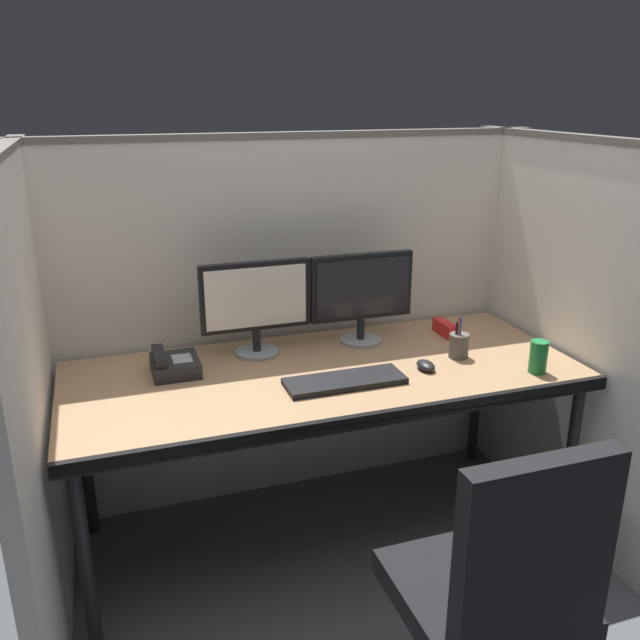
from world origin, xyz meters
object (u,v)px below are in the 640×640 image
office_chair (489,637)px  monitor_left (256,302)px  computer_mouse (426,365)px  red_stapler (445,328)px  soda_can (538,357)px  pen_cup (459,345)px  monitor_right (362,292)px  keyboard_main (345,381)px  desk_phone (174,365)px  desk (325,383)px

office_chair → monitor_left: bearing=96.9°
computer_mouse → red_stapler: (0.25, 0.32, 0.01)m
soda_can → office_chair: bearing=-130.8°
computer_mouse → pen_cup: (0.18, 0.07, 0.03)m
monitor_left → soda_can: 1.08m
monitor_right → keyboard_main: monitor_right is taller
monitor_left → red_stapler: (0.81, -0.04, -0.19)m
monitor_left → keyboard_main: (0.23, -0.38, -0.20)m
monitor_right → keyboard_main: bearing=-119.6°
computer_mouse → pen_cup: pen_cup is taller
red_stapler → pen_cup: bearing=-107.1°
office_chair → desk_phone: 1.38m
pen_cup → red_stapler: size_ratio=1.12×
office_chair → red_stapler: bearing=59.8°
keyboard_main → computer_mouse: size_ratio=4.48×
computer_mouse → desk_phone: desk_phone is taller
soda_can → red_stapler: 0.49m
monitor_right → desk_phone: bearing=-174.2°
desk → office_chair: office_chair is taller
monitor_left → monitor_right: 0.44m
monitor_right → computer_mouse: size_ratio=4.48×
monitor_right → red_stapler: size_ratio=2.87×
office_chair → desk_phone: bearing=112.1°
monitor_left → keyboard_main: 0.49m
monitor_right → desk_phone: (-0.77, -0.08, -0.18)m
monitor_left → desk_phone: (-0.34, -0.09, -0.18)m
desk → office_chair: size_ratio=1.95×
desk_phone → monitor_right: bearing=5.8°
monitor_left → soda_can: bearing=-28.4°
red_stapler → monitor_left: bearing=177.2°
monitor_left → soda_can: (0.94, -0.51, -0.15)m
keyboard_main → pen_cup: size_ratio=2.55×
soda_can → computer_mouse: bearing=158.2°
keyboard_main → soda_can: 0.72m
desk → monitor_left: bearing=129.1°
computer_mouse → monitor_right: bearing=109.1°
keyboard_main → desk_phone: 0.63m
office_chair → monitor_right: size_ratio=2.27×
keyboard_main → monitor_right: bearing=60.4°
soda_can → pen_cup: (-0.20, 0.22, -0.01)m
office_chair → monitor_left: (-0.32, 1.23, 0.59)m
monitor_right → desk: bearing=-134.9°
computer_mouse → desk: bearing=163.1°
office_chair → pen_cup: office_chair is taller
office_chair → desk_phone: (-0.65, 1.14, 0.41)m
monitor_right → pen_cup: monitor_right is taller
computer_mouse → keyboard_main: bearing=-176.1°
pen_cup → desk_phone: (-1.07, 0.20, -0.02)m
keyboard_main → computer_mouse: computer_mouse is taller
monitor_right → soda_can: 0.72m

